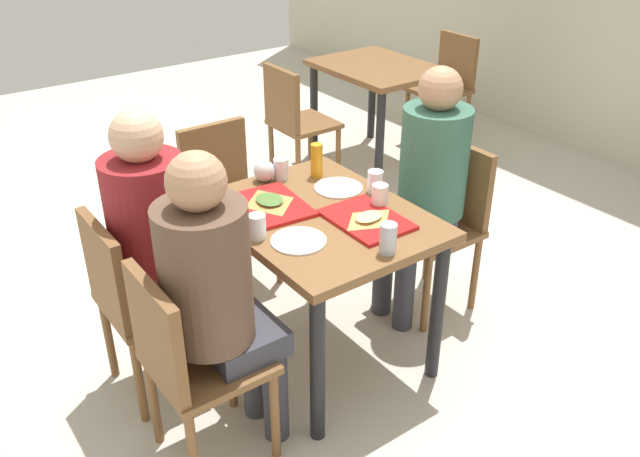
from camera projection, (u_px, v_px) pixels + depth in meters
ground_plane at (320, 353)px, 3.19m from camera, size 10.00×10.00×0.02m
main_table at (320, 237)px, 2.88m from camera, size 0.96×0.75×0.74m
chair_near_left at (134, 295)px, 2.72m from camera, size 0.40×0.40×0.85m
chair_near_right at (186, 358)px, 2.38m from camera, size 0.40×0.40×0.85m
chair_far_side at (444, 215)px, 3.33m from camera, size 0.40×0.40×0.85m
chair_left_end at (224, 192)px, 3.56m from camera, size 0.40×0.40×0.85m
person_in_red at (159, 232)px, 2.68m from camera, size 0.32×0.42×1.26m
person_in_brown_jacket at (216, 287)px, 2.33m from camera, size 0.32×0.42×1.26m
person_far_side at (427, 177)px, 3.14m from camera, size 0.32×0.42×1.26m
tray_red_near at (272, 205)px, 2.87m from camera, size 0.38×0.29×0.02m
tray_red_far at (366, 219)px, 2.76m from camera, size 0.36×0.26×0.02m
paper_plate_center at (338, 188)px, 3.03m from camera, size 0.22×0.22×0.01m
paper_plate_near_edge at (299, 241)px, 2.61m from camera, size 0.22×0.22×0.01m
pizza_slice_a at (269, 201)px, 2.87m from camera, size 0.22×0.19×0.02m
pizza_slice_b at (369, 218)px, 2.73m from camera, size 0.15×0.20×0.02m
plastic_cup_a at (375, 181)px, 2.98m from camera, size 0.07×0.07×0.10m
plastic_cup_b at (257, 227)px, 2.62m from camera, size 0.07×0.07×0.10m
plastic_cup_c at (281, 169)px, 3.10m from camera, size 0.07×0.07×0.10m
plastic_cup_d at (380, 196)px, 2.86m from camera, size 0.07×0.07×0.10m
soda_can at (388, 239)px, 2.51m from camera, size 0.07×0.07×0.12m
condiment_bottle at (317, 160)px, 3.11m from camera, size 0.06×0.06×0.16m
foil_bundle at (264, 171)px, 3.08m from camera, size 0.10×0.10×0.10m
background_table at (377, 82)px, 4.90m from camera, size 0.90×0.70×0.74m
background_chair_near at (294, 117)px, 4.58m from camera, size 0.40×0.40×0.85m
background_chair_far at (447, 81)px, 5.33m from camera, size 0.40×0.40×0.85m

